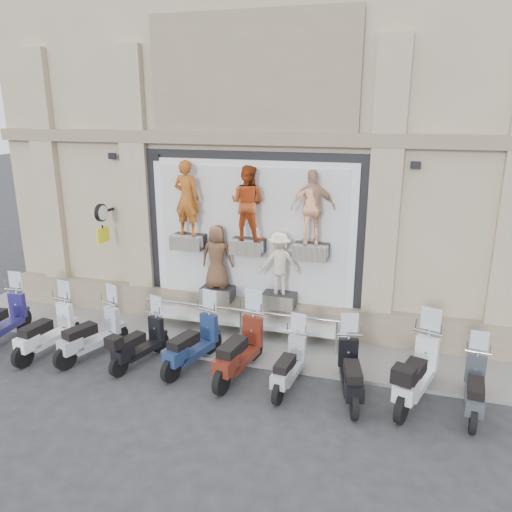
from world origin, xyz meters
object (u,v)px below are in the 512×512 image
object	(u,v)px
scooter_c	(91,325)
scooter_d	(139,334)
guard_rail	(241,327)
scooter_f	(239,339)
clock_sign_bracket	(102,218)
scooter_h	(351,363)
scooter_a	(0,311)
scooter_b	(45,322)
scooter_j	(476,379)
scooter_g	(289,356)
scooter_i	(418,362)
scooter_e	(192,334)

from	to	relation	value
scooter_c	scooter_d	distance (m)	1.22
guard_rail	scooter_f	distance (m)	1.54
clock_sign_bracket	scooter_h	world-z (taller)	clock_sign_bracket
guard_rail	scooter_h	world-z (taller)	scooter_h
guard_rail	scooter_d	distance (m)	2.43
scooter_a	scooter_b	distance (m)	1.50
clock_sign_bracket	scooter_j	world-z (taller)	clock_sign_bracket
scooter_a	scooter_g	xyz separation A→B (m)	(7.20, -0.09, -0.09)
guard_rail	clock_sign_bracket	world-z (taller)	clock_sign_bracket
scooter_d	scooter_i	bearing A→B (deg)	17.03
scooter_b	scooter_j	xyz separation A→B (m)	(9.24, 0.27, -0.09)
scooter_h	scooter_i	world-z (taller)	scooter_i
scooter_d	scooter_i	size ratio (longest dim) A/B	0.83
scooter_b	scooter_d	xyz separation A→B (m)	(2.31, 0.17, -0.08)
scooter_g	scooter_i	world-z (taller)	scooter_i
scooter_a	scooter_f	bearing A→B (deg)	-2.75
scooter_c	scooter_g	world-z (taller)	scooter_c
scooter_j	scooter_h	bearing A→B (deg)	-170.70
clock_sign_bracket	scooter_g	world-z (taller)	clock_sign_bracket
guard_rail	scooter_b	xyz separation A→B (m)	(-4.17, -1.72, 0.34)
clock_sign_bracket	scooter_f	world-z (taller)	clock_sign_bracket
scooter_e	scooter_i	distance (m)	4.69
clock_sign_bracket	scooter_g	size ratio (longest dim) A/B	0.58
guard_rail	scooter_g	bearing A→B (deg)	-45.38
scooter_j	scooter_c	bearing A→B (deg)	-173.31
guard_rail	scooter_i	size ratio (longest dim) A/B	2.37
scooter_a	scooter_e	distance (m)	4.99
scooter_a	scooter_d	bearing A→B (deg)	-4.26
guard_rail	scooter_a	world-z (taller)	scooter_a
scooter_f	clock_sign_bracket	bearing A→B (deg)	165.32
scooter_e	scooter_g	world-z (taller)	scooter_e
guard_rail	scooter_f	xyz separation A→B (m)	(0.44, -1.42, 0.40)
scooter_h	scooter_d	bearing A→B (deg)	166.79
guard_rail	scooter_c	size ratio (longest dim) A/B	2.58
scooter_d	scooter_i	xyz separation A→B (m)	(5.88, 0.16, 0.15)
scooter_h	scooter_i	bearing A→B (deg)	-3.21
scooter_c	scooter_j	world-z (taller)	scooter_c
scooter_b	scooter_j	size ratio (longest dim) A/B	1.12
scooter_f	scooter_g	bearing A→B (deg)	1.00
scooter_f	scooter_i	xyz separation A→B (m)	(3.58, 0.03, 0.00)
scooter_c	scooter_d	bearing A→B (deg)	21.30
scooter_g	scooter_j	xyz separation A→B (m)	(3.52, 0.12, 0.01)
scooter_g	scooter_i	xyz separation A→B (m)	(2.47, 0.19, 0.16)
clock_sign_bracket	scooter_a	distance (m)	3.30
guard_rail	scooter_h	distance (m)	3.23
scooter_c	scooter_h	world-z (taller)	scooter_c
guard_rail	clock_sign_bracket	bearing A→B (deg)	173.16
scooter_b	scooter_j	distance (m)	9.24
scooter_a	scooter_b	bearing A→B (deg)	-12.36
scooter_a	scooter_f	world-z (taller)	scooter_f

